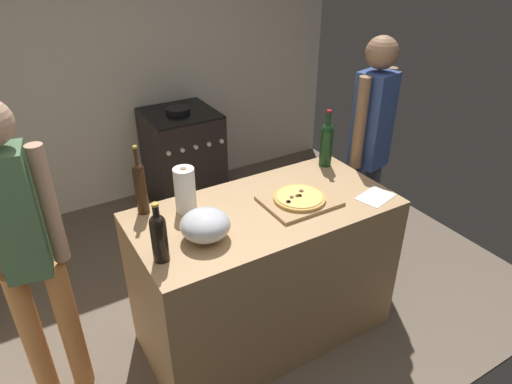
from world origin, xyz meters
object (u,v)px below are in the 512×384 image
paper_towel_roll (185,190)px  wine_bottle_amber (159,235)px  wine_bottle_clear (140,186)px  wine_bottle_green (327,142)px  stove (183,158)px  person_in_stripes (26,248)px  pizza (299,198)px  mixing_bowl (205,225)px  person_in_red (370,145)px

paper_towel_roll → wine_bottle_amber: bearing=-128.4°
wine_bottle_clear → wine_bottle_green: bearing=-2.1°
stove → wine_bottle_clear: bearing=-118.7°
wine_bottle_amber → stove: bearing=65.5°
paper_towel_roll → person_in_stripes: size_ratio=0.15×
pizza → mixing_bowl: size_ratio=1.19×
wine_bottle_clear → person_in_red: bearing=-2.1°
mixing_bowl → person_in_red: (1.38, 0.33, -0.02)m
person_in_red → paper_towel_roll: bearing=-178.3°
paper_towel_roll → person_in_red: person_in_red is taller
mixing_bowl → person_in_stripes: person_in_stripes is taller
pizza → wine_bottle_clear: wine_bottle_clear is taller
stove → person_in_stripes: bearing=-131.8°
wine_bottle_green → wine_bottle_amber: size_ratio=1.23×
mixing_bowl → stove: 2.06m
mixing_bowl → wine_bottle_green: (1.02, 0.35, 0.08)m
person_in_red → wine_bottle_clear: bearing=177.9°
mixing_bowl → paper_towel_roll: size_ratio=0.97×
pizza → person_in_stripes: size_ratio=0.17×
pizza → mixing_bowl: 0.60m
pizza → mixing_bowl: (-0.60, -0.05, 0.05)m
wine_bottle_amber → wine_bottle_clear: (0.06, 0.44, 0.03)m
wine_bottle_green → pizza: bearing=-144.2°
person_in_stripes → person_in_red: person_in_red is taller
pizza → person_in_red: size_ratio=0.17×
wine_bottle_green → wine_bottle_amber: (-1.26, -0.40, -0.02)m
wine_bottle_amber → paper_towel_roll: bearing=51.6°
person_in_red → person_in_stripes: bearing=-179.2°
wine_bottle_clear → mixing_bowl: bearing=-64.7°
wine_bottle_clear → stove: bearing=61.3°
wine_bottle_amber → person_in_red: 1.68m
mixing_bowl → wine_bottle_amber: bearing=-168.9°
wine_bottle_amber → stove: wine_bottle_amber is taller
wine_bottle_green → person_in_stripes: 1.80m
wine_bottle_clear → stove: wine_bottle_clear is taller
stove → person_in_red: size_ratio=0.54×
wine_bottle_green → wine_bottle_clear: 1.20m
wine_bottle_amber → person_in_stripes: bearing=146.4°
person_in_red → stove: bearing=116.0°
wine_bottle_amber → person_in_red: person_in_red is taller
pizza → person_in_red: bearing=20.1°
wine_bottle_green → wine_bottle_clear: wine_bottle_clear is taller
mixing_bowl → person_in_stripes: size_ratio=0.15×
paper_towel_roll → wine_bottle_clear: bearing=154.6°
pizza → stove: 1.90m
wine_bottle_clear → paper_towel_roll: bearing=-25.4°
wine_bottle_green → wine_bottle_amber: wine_bottle_green is taller
wine_bottle_green → wine_bottle_clear: size_ratio=0.95×
paper_towel_roll → stove: paper_towel_roll is taller
paper_towel_roll → stove: size_ratio=0.28×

